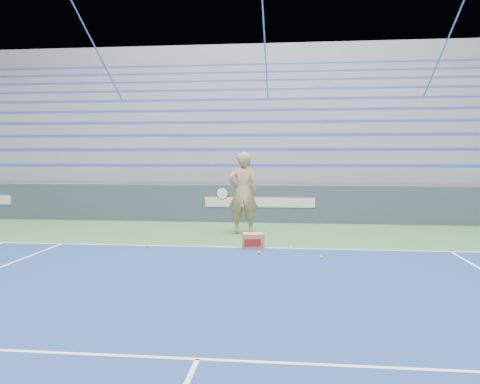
# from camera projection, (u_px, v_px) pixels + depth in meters

# --- Properties ---
(sponsor_barrier) EXTENTS (30.00, 0.32, 1.10)m
(sponsor_barrier) POSITION_uv_depth(u_px,v_px,m) (260.00, 203.00, 13.78)
(sponsor_barrier) COLOR #3B475A
(sponsor_barrier) RESTS_ON ground
(bleachers) EXTENTS (31.00, 9.15, 7.30)m
(bleachers) POSITION_uv_depth(u_px,v_px,m) (268.00, 146.00, 19.31)
(bleachers) COLOR gray
(bleachers) RESTS_ON ground
(tennis_player) EXTENTS (1.02, 0.92, 2.04)m
(tennis_player) POSITION_uv_depth(u_px,v_px,m) (243.00, 193.00, 11.68)
(tennis_player) COLOR tan
(tennis_player) RESTS_ON ground
(ball_box) EXTENTS (0.49, 0.41, 0.33)m
(ball_box) POSITION_uv_depth(u_px,v_px,m) (253.00, 241.00, 9.78)
(ball_box) COLOR #AA7B52
(ball_box) RESTS_ON ground
(tennis_ball_0) EXTENTS (0.07, 0.07, 0.07)m
(tennis_ball_0) POSITION_uv_depth(u_px,v_px,m) (322.00, 257.00, 8.79)
(tennis_ball_0) COLOR #AFE72F
(tennis_ball_0) RESTS_ON ground
(tennis_ball_1) EXTENTS (0.07, 0.07, 0.07)m
(tennis_ball_1) POSITION_uv_depth(u_px,v_px,m) (291.00, 247.00, 9.79)
(tennis_ball_1) COLOR #AFE72F
(tennis_ball_1) RESTS_ON ground
(tennis_ball_2) EXTENTS (0.07, 0.07, 0.07)m
(tennis_ball_2) POSITION_uv_depth(u_px,v_px,m) (259.00, 253.00, 9.22)
(tennis_ball_2) COLOR #AFE72F
(tennis_ball_2) RESTS_ON ground
(tennis_ball_3) EXTENTS (0.07, 0.07, 0.07)m
(tennis_ball_3) POSITION_uv_depth(u_px,v_px,m) (147.00, 246.00, 9.87)
(tennis_ball_3) COLOR #AFE72F
(tennis_ball_3) RESTS_ON ground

